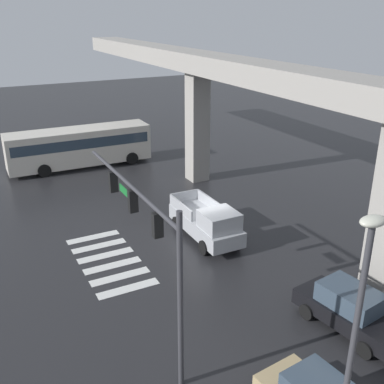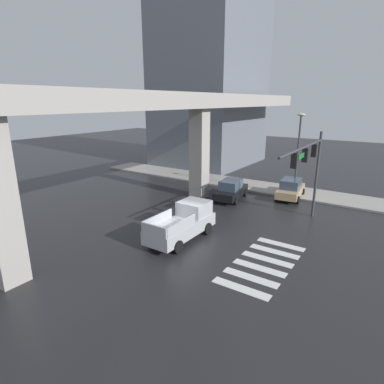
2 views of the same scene
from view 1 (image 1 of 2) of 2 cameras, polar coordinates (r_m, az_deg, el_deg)
name	(u,v)px [view 1 (image 1 of 2)]	position (r m, az deg, el deg)	size (l,w,h in m)	color
ground_plane	(205,237)	(24.74, 1.68, -5.64)	(120.00, 120.00, 0.00)	#232326
crosswalk_stripes	(109,260)	(22.91, -10.35, -8.40)	(6.05, 2.80, 0.01)	silver
elevated_overpass	(273,88)	(24.39, 10.09, 12.68)	(56.95, 2.53, 8.84)	#9E9991
pickup_truck	(208,223)	(24.01, 2.01, -3.90)	(5.11, 2.10, 2.08)	#A8AAAF
city_bus	(80,145)	(36.34, -13.88, 5.71)	(2.93, 10.84, 2.99)	beige
sedan_black	(350,309)	(18.81, 19.16, -13.67)	(4.50, 2.39, 1.72)	black
traffic_signal_mast	(145,227)	(15.59, -5.84, -4.36)	(8.69, 0.32, 6.20)	#38383D
street_lamp_near_corner	(357,318)	(11.94, 19.97, -14.62)	(0.44, 0.70, 7.24)	#38383D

